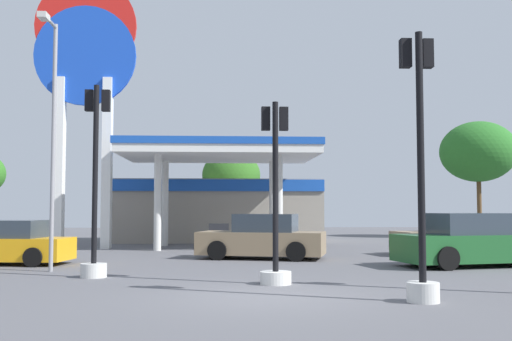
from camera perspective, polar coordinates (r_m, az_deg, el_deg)
name	(u,v)px	position (r m, az deg, el deg)	size (l,w,h in m)	color
ground_plane	(267,297)	(12.52, 1.07, -11.81)	(90.00, 90.00, 0.00)	#56565B
gas_station	(219,203)	(32.65, -3.47, -3.05)	(10.84, 11.64, 4.74)	gray
station_pole_sign	(85,73)	(28.75, -15.80, 8.82)	(4.56, 0.56, 12.35)	white
car_0	(449,237)	(24.72, 17.74, -5.99)	(4.47, 2.52, 1.51)	black
car_1	(8,244)	(21.11, -22.28, -6.45)	(4.13, 2.20, 1.41)	black
car_2	(470,242)	(20.02, 19.50, -6.38)	(4.88, 2.79, 1.65)	black
car_3	(262,238)	(21.73, 0.59, -6.41)	(4.78, 2.96, 1.59)	black
traffic_signal_1	(95,207)	(16.45, -14.92, -3.33)	(0.67, 0.69, 5.05)	silver
traffic_signal_2	(421,196)	(12.15, 15.24, -2.36)	(0.65, 0.67, 5.25)	silver
traffic_signal_3	(275,220)	(14.50, 1.83, -4.65)	(0.75, 0.75, 4.35)	silver
tree_1	(231,175)	(37.51, -2.35, -0.47)	(3.60, 3.60, 5.38)	brown
tree_2	(478,152)	(39.94, 20.18, 1.66)	(4.65, 4.65, 7.18)	brown
corner_streetlamp	(52,121)	(18.26, -18.67, 4.44)	(0.24, 1.48, 7.15)	gray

